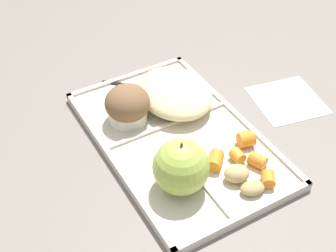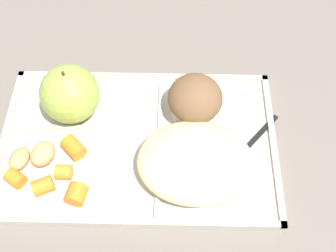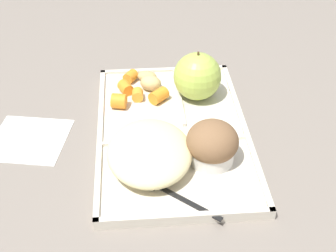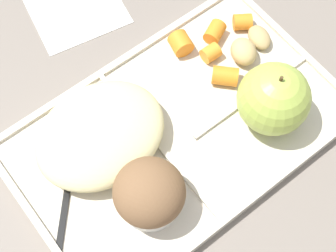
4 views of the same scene
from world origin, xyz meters
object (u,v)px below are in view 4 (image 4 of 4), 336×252
Objects in this scene: bran_muffin at (149,194)px; green_apple at (274,99)px; plastic_fork at (69,179)px; lunch_tray at (178,132)px.

green_apple is at bearing 180.00° from bran_muffin.
plastic_fork is (0.22, -0.08, -0.04)m from green_apple.
bran_muffin is 0.10m from plastic_fork.
lunch_tray is 2.91× the size of plastic_fork.
green_apple is at bearing 161.42° from plastic_fork.
lunch_tray is at bearing -28.11° from green_apple.
bran_muffin is at bearing 32.95° from lunch_tray.
plastic_fork is at bearing -54.23° from bran_muffin.
lunch_tray is 5.00× the size of bran_muffin.
lunch_tray is at bearing 168.95° from plastic_fork.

